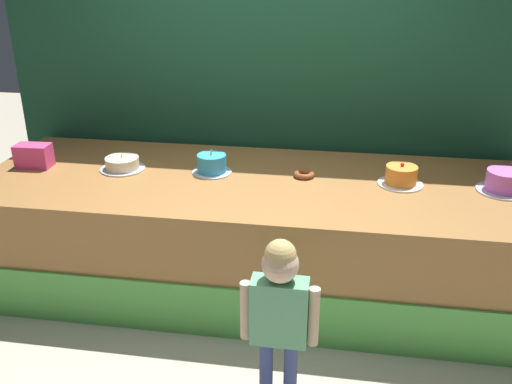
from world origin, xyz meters
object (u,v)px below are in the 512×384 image
at_px(cake_center_left, 212,164).
at_px(cake_center_right, 401,176).
at_px(cake_far_left, 122,164).
at_px(child_figure, 279,306).
at_px(donut, 304,174).
at_px(pink_box, 34,156).
at_px(cake_far_right, 504,182).

relative_size(cake_center_left, cake_center_right, 0.92).
height_order(cake_far_left, cake_center_right, cake_center_right).
bearing_deg(child_figure, cake_center_right, 63.20).
relative_size(donut, cake_center_left, 0.52).
xyz_separation_m(pink_box, cake_center_right, (2.62, 0.07, -0.02)).
distance_m(pink_box, cake_far_right, 3.27).
bearing_deg(cake_center_right, cake_far_left, -179.39).
bearing_deg(cake_far_left, donut, 2.55).
bearing_deg(cake_far_right, cake_far_left, -179.82).
distance_m(cake_center_left, cake_far_right, 1.96).
bearing_deg(cake_far_left, cake_center_right, 0.61).
bearing_deg(cake_center_left, cake_far_left, -177.09).
bearing_deg(pink_box, cake_far_right, 0.97).
bearing_deg(child_figure, cake_far_left, 135.19).
xyz_separation_m(cake_center_right, cake_far_right, (0.65, -0.01, 0.01)).
bearing_deg(pink_box, cake_center_left, 3.52).
relative_size(donut, cake_far_right, 0.44).
bearing_deg(cake_far_left, pink_box, -175.86).
bearing_deg(cake_center_right, cake_center_left, 179.47).
xyz_separation_m(pink_box, donut, (1.96, 0.11, -0.06)).
relative_size(child_figure, cake_far_right, 3.04).
distance_m(pink_box, cake_center_right, 2.62).
bearing_deg(pink_box, cake_center_right, 1.50).
bearing_deg(donut, cake_far_right, -2.19).
height_order(pink_box, cake_far_left, pink_box).
relative_size(pink_box, cake_far_left, 0.77).
relative_size(cake_center_right, cake_far_right, 0.91).
bearing_deg(child_figure, cake_far_right, 44.61).
height_order(pink_box, cake_center_left, cake_center_left).
xyz_separation_m(cake_center_left, cake_center_right, (1.31, -0.01, -0.00)).
distance_m(donut, cake_center_right, 0.66).
bearing_deg(cake_far_right, child_figure, -135.39).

